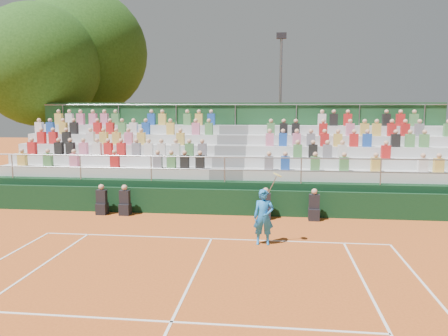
# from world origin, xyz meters

# --- Properties ---
(ground) EXTENTS (90.00, 90.00, 0.00)m
(ground) POSITION_xyz_m (0.00, 0.00, 0.00)
(ground) COLOR #BE571F
(ground) RESTS_ON ground
(courtside_wall) EXTENTS (20.00, 0.15, 1.00)m
(courtside_wall) POSITION_xyz_m (0.00, 3.20, 0.50)
(courtside_wall) COLOR black
(courtside_wall) RESTS_ON ground
(line_officials) EXTENTS (8.56, 0.40, 1.19)m
(line_officials) POSITION_xyz_m (-0.86, 2.75, 0.48)
(line_officials) COLOR black
(line_officials) RESTS_ON ground
(grandstand) EXTENTS (20.00, 5.20, 4.40)m
(grandstand) POSITION_xyz_m (-0.01, 6.44, 1.09)
(grandstand) COLOR black
(grandstand) RESTS_ON ground
(tennis_player) EXTENTS (0.85, 0.43, 2.22)m
(tennis_player) POSITION_xyz_m (1.65, -0.35, 0.85)
(tennis_player) COLOR blue
(tennis_player) RESTS_ON ground
(tree_west) EXTENTS (6.90, 6.90, 9.99)m
(tree_west) POSITION_xyz_m (-11.41, 10.65, 6.52)
(tree_west) COLOR #322312
(tree_west) RESTS_ON ground
(tree_east) EXTENTS (8.02, 8.02, 11.68)m
(tree_east) POSITION_xyz_m (-10.30, 14.30, 7.66)
(tree_east) COLOR #322312
(tree_east) RESTS_ON ground
(floodlight_mast) EXTENTS (0.60, 0.25, 8.59)m
(floodlight_mast) POSITION_xyz_m (2.28, 13.77, 4.98)
(floodlight_mast) COLOR gray
(floodlight_mast) RESTS_ON ground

